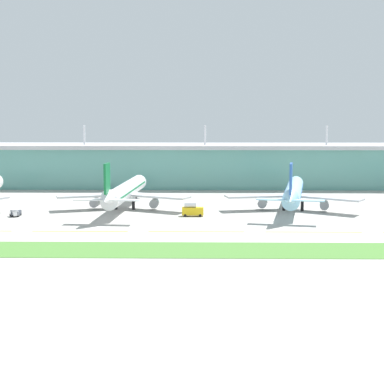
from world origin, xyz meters
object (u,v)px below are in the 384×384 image
object	(u,v)px
airliner_near_middle	(125,191)
baggage_cart	(14,213)
pushback_tug	(16,213)
fuel_truck	(192,210)
airliner_far_middle	(293,192)

from	to	relation	value
airliner_near_middle	baggage_cart	xyz separation A→B (m)	(-35.04, -17.48, -5.19)
pushback_tug	fuel_truck	bearing A→B (deg)	0.90
airliner_far_middle	baggage_cart	xyz separation A→B (m)	(-95.36, -15.65, -5.19)
airliner_near_middle	airliner_far_middle	size ratio (longest dim) A/B	1.07
baggage_cart	airliner_far_middle	bearing A→B (deg)	9.32
airliner_near_middle	fuel_truck	xyz separation A→B (m)	(24.44, -15.52, -4.19)
airliner_far_middle	fuel_truck	size ratio (longest dim) A/B	8.81
airliner_far_middle	pushback_tug	world-z (taller)	airliner_far_middle
airliner_far_middle	baggage_cart	size ratio (longest dim) A/B	16.15
airliner_far_middle	baggage_cart	world-z (taller)	airliner_far_middle
airliner_far_middle	fuel_truck	bearing A→B (deg)	-159.12
baggage_cart	pushback_tug	size ratio (longest dim) A/B	0.87
fuel_truck	airliner_far_middle	bearing A→B (deg)	20.88
baggage_cart	pushback_tug	distance (m)	1.13
airliner_far_middle	airliner_near_middle	bearing A→B (deg)	178.26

